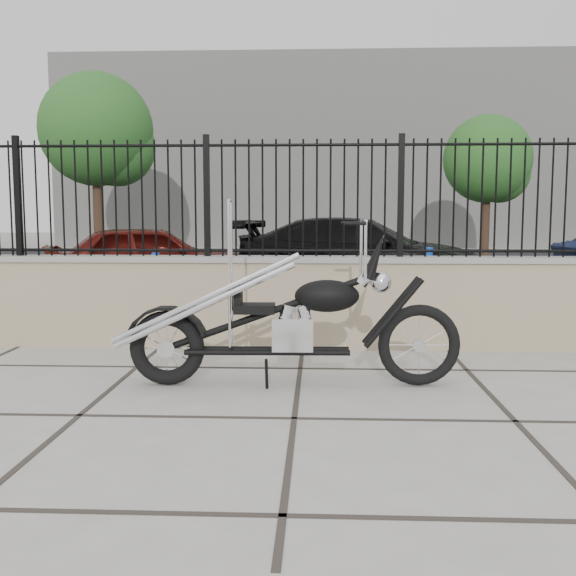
# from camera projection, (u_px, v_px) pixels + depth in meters

# --- Properties ---
(ground_plane) EXTENTS (90.00, 90.00, 0.00)m
(ground_plane) POSITION_uv_depth(u_px,v_px,m) (294.00, 419.00, 4.62)
(ground_plane) COLOR #99968E
(ground_plane) RESTS_ON ground
(parking_lot) EXTENTS (30.00, 30.00, 0.00)m
(parking_lot) POSITION_uv_depth(u_px,v_px,m) (312.00, 269.00, 17.03)
(parking_lot) COLOR black
(parking_lot) RESTS_ON ground
(retaining_wall) EXTENTS (14.00, 0.36, 0.96)m
(retaining_wall) POSITION_uv_depth(u_px,v_px,m) (303.00, 302.00, 7.05)
(retaining_wall) COLOR gray
(retaining_wall) RESTS_ON ground_plane
(iron_fence) EXTENTS (14.00, 0.08, 1.20)m
(iron_fence) POSITION_uv_depth(u_px,v_px,m) (303.00, 198.00, 6.93)
(iron_fence) COLOR black
(iron_fence) RESTS_ON retaining_wall
(background_building) EXTENTS (22.00, 6.00, 8.00)m
(background_building) POSITION_uv_depth(u_px,v_px,m) (316.00, 156.00, 30.49)
(background_building) COLOR beige
(background_building) RESTS_ON ground_plane
(chopper_motorcycle) EXTENTS (2.58, 0.53, 1.54)m
(chopper_motorcycle) POSITION_uv_depth(u_px,v_px,m) (286.00, 292.00, 5.43)
(chopper_motorcycle) COLOR black
(chopper_motorcycle) RESTS_ON ground_plane
(car_red) EXTENTS (3.88, 2.43, 1.23)m
(car_red) POSITION_uv_depth(u_px,v_px,m) (152.00, 259.00, 11.72)
(car_red) COLOR #490E0A
(car_red) RESTS_ON parking_lot
(car_black) EXTENTS (4.83, 2.56, 1.33)m
(car_black) POSITION_uv_depth(u_px,v_px,m) (360.00, 254.00, 12.45)
(car_black) COLOR black
(car_black) RESTS_ON parking_lot
(bollard_a) EXTENTS (0.11, 0.11, 0.88)m
(bollard_a) POSITION_uv_depth(u_px,v_px,m) (156.00, 285.00, 9.09)
(bollard_a) COLOR #0A50A4
(bollard_a) RESTS_ON ground_plane
(bollard_b) EXTENTS (0.15, 0.15, 0.93)m
(bollard_b) POSITION_uv_depth(u_px,v_px,m) (428.00, 280.00, 9.55)
(bollard_b) COLOR blue
(bollard_b) RESTS_ON ground_plane
(tree_left) EXTENTS (3.55, 3.55, 6.00)m
(tree_left) POSITION_uv_depth(u_px,v_px,m) (96.00, 124.00, 21.16)
(tree_left) COLOR #382619
(tree_left) RESTS_ON ground_plane
(tree_right) EXTENTS (2.73, 2.73, 4.60)m
(tree_right) POSITION_uv_depth(u_px,v_px,m) (488.00, 155.00, 20.94)
(tree_right) COLOR #382619
(tree_right) RESTS_ON ground_plane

